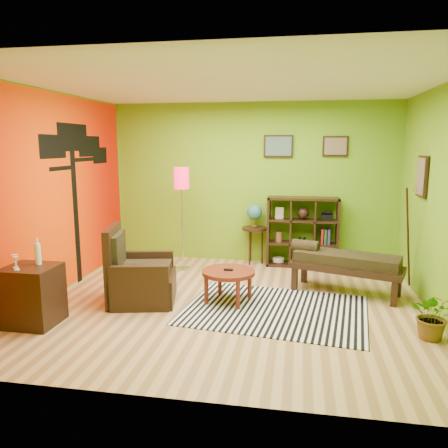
% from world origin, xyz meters
% --- Properties ---
extents(ground, '(5.00, 5.00, 0.00)m').
position_xyz_m(ground, '(0.00, 0.00, 0.00)').
color(ground, tan).
rests_on(ground, ground).
extents(room_shell, '(5.04, 4.54, 2.82)m').
position_xyz_m(room_shell, '(-0.09, 0.01, 1.80)').
color(room_shell, '#67A218').
rests_on(room_shell, ground).
extents(zebra_rug, '(2.44, 1.95, 0.01)m').
position_xyz_m(zebra_rug, '(0.57, -0.13, 0.01)').
color(zebra_rug, white).
rests_on(zebra_rug, ground).
extents(coffee_table, '(0.71, 0.71, 0.45)m').
position_xyz_m(coffee_table, '(-0.06, 0.08, 0.37)').
color(coffee_table, maroon).
rests_on(coffee_table, ground).
extents(armchair, '(1.00, 0.99, 1.02)m').
position_xyz_m(armchair, '(-1.26, -0.11, 0.31)').
color(armchair, black).
rests_on(armchair, ground).
extents(side_cabinet, '(0.59, 0.54, 1.01)m').
position_xyz_m(side_cabinet, '(-2.20, -1.04, 0.35)').
color(side_cabinet, black).
rests_on(side_cabinet, ground).
extents(floor_lamp, '(0.26, 0.26, 1.71)m').
position_xyz_m(floor_lamp, '(-1.07, 1.46, 1.39)').
color(floor_lamp, silver).
rests_on(floor_lamp, ground).
extents(globe_table, '(0.43, 0.43, 1.06)m').
position_xyz_m(globe_table, '(0.07, 2.05, 0.80)').
color(globe_table, black).
rests_on(globe_table, ground).
extents(cube_shelf, '(1.20, 0.35, 1.20)m').
position_xyz_m(cube_shelf, '(0.91, 2.03, 0.60)').
color(cube_shelf, black).
rests_on(cube_shelf, ground).
extents(bench, '(1.62, 1.00, 0.71)m').
position_xyz_m(bench, '(1.47, 0.71, 0.45)').
color(bench, black).
rests_on(bench, ground).
extents(potted_plant, '(0.60, 0.64, 0.42)m').
position_xyz_m(potted_plant, '(2.30, -0.66, 0.21)').
color(potted_plant, '#26661E').
rests_on(potted_plant, ground).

